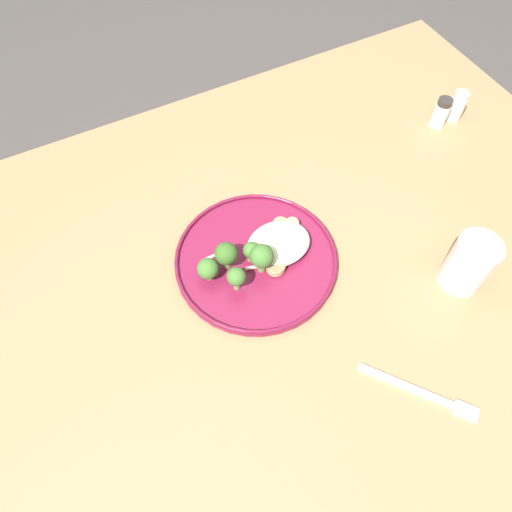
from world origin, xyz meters
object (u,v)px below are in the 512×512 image
object	(u,v)px
dinner_fork	(422,393)
broccoli_floret_rear_charred	(237,278)
seared_scallop_half_hidden	(281,225)
broccoli_floret_near_rim	(208,269)
seared_scallop_left_edge	(292,224)
water_glass	(468,266)
broccoli_floret_left_leaning	(262,257)
pepper_shaker	(441,113)
salt_shaker	(457,106)
broccoli_floret_beside_noodles	(252,251)
seared_scallop_right_edge	(275,266)
seared_scallop_tilted_round	(270,241)
seared_scallop_on_noodles	(257,243)
dinner_plate	(256,259)
seared_scallop_front_small	(280,247)
broccoli_floret_split_head	(226,254)

from	to	relation	value
dinner_fork	broccoli_floret_rear_charred	bearing A→B (deg)	-59.41
seared_scallop_half_hidden	broccoli_floret_near_rim	distance (m)	0.16
seared_scallop_left_edge	water_glass	world-z (taller)	water_glass
broccoli_floret_left_leaning	pepper_shaker	distance (m)	0.54
water_glass	salt_shaker	bearing A→B (deg)	-128.29
broccoli_floret_near_rim	salt_shaker	bearing A→B (deg)	-168.74
seared_scallop_left_edge	dinner_fork	xyz separation A→B (m)	(-0.03, 0.36, -0.02)
salt_shaker	broccoli_floret_left_leaning	bearing A→B (deg)	15.58
broccoli_floret_beside_noodles	water_glass	world-z (taller)	water_glass
seared_scallop_left_edge	broccoli_floret_left_leaning	distance (m)	0.11
seared_scallop_right_edge	seared_scallop_left_edge	world-z (taller)	same
salt_shaker	broccoli_floret_rear_charred	bearing A→B (deg)	15.45
broccoli_floret_left_leaning	broccoli_floret_beside_noodles	distance (m)	0.03
broccoli_floret_near_rim	pepper_shaker	xyz separation A→B (m)	(-0.60, -0.13, -0.01)
broccoli_floret_rear_charred	dinner_fork	xyz separation A→B (m)	(-0.17, 0.29, -0.04)
broccoli_floret_beside_noodles	broccoli_floret_near_rim	xyz separation A→B (m)	(0.08, 0.00, 0.00)
seared_scallop_tilted_round	pepper_shaker	world-z (taller)	pepper_shaker
seared_scallop_on_noodles	salt_shaker	size ratio (longest dim) A/B	0.43
dinner_plate	seared_scallop_right_edge	xyz separation A→B (m)	(-0.02, 0.03, 0.01)
seared_scallop_front_small	seared_scallop_left_edge	distance (m)	0.06
seared_scallop_left_edge	pepper_shaker	xyz separation A→B (m)	(-0.42, -0.10, 0.01)
seared_scallop_right_edge	seared_scallop_on_noodles	world-z (taller)	seared_scallop_on_noodles
broccoli_floret_left_leaning	broccoli_floret_split_head	bearing A→B (deg)	-34.06
broccoli_floret_rear_charred	water_glass	size ratio (longest dim) A/B	0.49
dinner_plate	broccoli_floret_left_leaning	distance (m)	0.05
broccoli_floret_split_head	salt_shaker	world-z (taller)	broccoli_floret_split_head
seared_scallop_tilted_round	seared_scallop_half_hidden	bearing A→B (deg)	-147.49
seared_scallop_right_edge	dinner_fork	world-z (taller)	seared_scallop_right_edge
broccoli_floret_left_leaning	seared_scallop_front_small	bearing A→B (deg)	-157.32
salt_shaker	pepper_shaker	distance (m)	0.04
broccoli_floret_near_rim	salt_shaker	distance (m)	0.66
seared_scallop_left_edge	broccoli_floret_split_head	bearing A→B (deg)	7.67
seared_scallop_right_edge	dinner_fork	distance (m)	0.31
seared_scallop_front_small	broccoli_floret_rear_charred	xyz separation A→B (m)	(0.10, 0.03, 0.02)
dinner_plate	seared_scallop_half_hidden	xyz separation A→B (m)	(-0.07, -0.04, 0.01)
broccoli_floret_near_rim	seared_scallop_left_edge	bearing A→B (deg)	-171.68
broccoli_floret_near_rim	dinner_fork	distance (m)	0.39
dinner_plate	seared_scallop_right_edge	size ratio (longest dim) A/B	8.63
broccoli_floret_split_head	pepper_shaker	distance (m)	0.58
seared_scallop_front_small	broccoli_floret_split_head	distance (m)	0.10
dinner_plate	salt_shaker	bearing A→B (deg)	-166.62
seared_scallop_on_noodles	broccoli_floret_beside_noodles	bearing A→B (deg)	40.73
dinner_fork	seared_scallop_left_edge	bearing A→B (deg)	-85.85
seared_scallop_front_small	broccoli_floret_split_head	xyz separation A→B (m)	(0.10, -0.01, 0.03)
seared_scallop_on_noodles	pepper_shaker	world-z (taller)	pepper_shaker
broccoli_floret_beside_noodles	pepper_shaker	distance (m)	0.54
seared_scallop_right_edge	pepper_shaker	bearing A→B (deg)	-161.35
dinner_plate	broccoli_floret_left_leaning	size ratio (longest dim) A/B	4.55
seared_scallop_tilted_round	broccoli_floret_rear_charred	distance (m)	0.11
dinner_plate	broccoli_floret_near_rim	bearing A→B (deg)	-2.44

